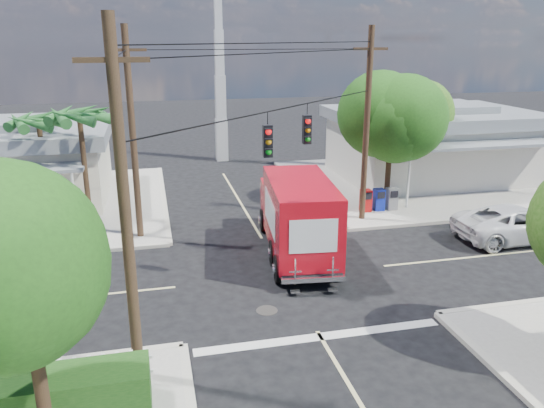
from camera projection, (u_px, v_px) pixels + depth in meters
name	position (u px, v px, depth m)	size (l,w,h in m)	color
ground	(284.00, 276.00, 19.67)	(120.00, 120.00, 0.00)	black
sidewalk_ne	(413.00, 183.00, 32.12)	(14.12, 14.12, 0.14)	#A49F94
sidewalk_nw	(28.00, 208.00, 27.39)	(14.12, 14.12, 0.14)	#A49F94
road_markings	(295.00, 294.00, 18.30)	(32.00, 32.00, 0.01)	beige
building_ne	(432.00, 142.00, 32.81)	(11.80, 10.20, 4.50)	silver
building_nw	(6.00, 161.00, 27.98)	(10.80, 10.20, 4.30)	beige
radio_tower	(220.00, 81.00, 36.67)	(0.80, 0.80, 17.00)	silver
tree_sw_front	(23.00, 270.00, 9.85)	(3.88, 3.78, 6.03)	#422D1C
tree_ne_front	(392.00, 116.00, 26.09)	(4.21, 4.14, 6.66)	#422D1C
tree_ne_back	(418.00, 120.00, 28.87)	(3.77, 3.66, 5.82)	#422D1C
palm_nw_front	(79.00, 118.00, 23.50)	(3.01, 3.08, 5.59)	#422D1C
palm_nw_back	(39.00, 123.00, 24.57)	(3.01, 3.08, 5.19)	#422D1C
utility_poles	(232.00, 146.00, 19.42)	(12.00, 10.68, 9.00)	#473321
picket_fence	(25.00, 380.00, 12.57)	(5.94, 0.06, 1.00)	silver
hedge_sw	(8.00, 403.00, 11.78)	(6.20, 1.20, 1.10)	#163F12
vending_boxes	(379.00, 200.00, 26.63)	(1.90, 0.50, 1.10)	#B90F0F
delivery_truck	(297.00, 215.00, 21.24)	(3.14, 7.70, 3.25)	black
parked_car	(518.00, 223.00, 23.01)	(2.54, 5.50, 1.53)	silver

